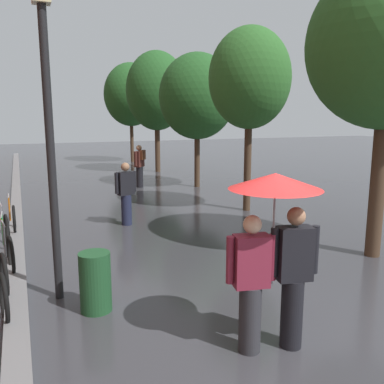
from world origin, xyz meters
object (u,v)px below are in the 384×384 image
object	(u,v)px
pedestrian_walking_far	(126,193)
street_tree_2	(197,97)
street_tree_4	(131,95)
litter_bin	(95,282)
street_tree_1	(250,79)
couple_under_umbrella	(274,238)
street_tree_3	(157,91)
street_lamp_post	(49,122)
pedestrian_walking_midground	(140,165)

from	to	relation	value
pedestrian_walking_far	street_tree_2	bearing A→B (deg)	49.07
street_tree_4	litter_bin	bearing A→B (deg)	-106.25
street_tree_2	street_tree_4	world-z (taller)	street_tree_4
street_tree_1	couple_under_umbrella	size ratio (longest dim) A/B	2.44
street_tree_3	street_lamp_post	distance (m)	14.27
couple_under_umbrella	litter_bin	size ratio (longest dim) A/B	2.46
litter_bin	pedestrian_walking_far	world-z (taller)	pedestrian_walking_far
street_tree_2	pedestrian_walking_midground	distance (m)	3.36
street_tree_3	pedestrian_walking_midground	bearing A→B (deg)	-116.85
couple_under_umbrella	pedestrian_walking_far	size ratio (longest dim) A/B	1.33
street_tree_3	litter_bin	bearing A→B (deg)	-111.56
street_tree_2	street_tree_3	xyz separation A→B (m)	(-0.04, 4.73, 0.44)
street_tree_3	pedestrian_walking_far	bearing A→B (deg)	-112.66
street_tree_2	couple_under_umbrella	world-z (taller)	street_tree_2
street_tree_3	couple_under_umbrella	xyz separation A→B (m)	(-3.65, -15.37, -2.49)
street_tree_4	pedestrian_walking_far	bearing A→B (deg)	-105.29
pedestrian_walking_midground	litter_bin	bearing A→B (deg)	-109.23
street_tree_2	pedestrian_walking_far	bearing A→B (deg)	-130.93
pedestrian_walking_far	couple_under_umbrella	bearing A→B (deg)	-88.18
street_tree_2	street_lamp_post	world-z (taller)	street_tree_2
street_tree_4	couple_under_umbrella	distance (m)	20.58
street_tree_4	pedestrian_walking_midground	distance (m)	9.46
couple_under_umbrella	street_lamp_post	size ratio (longest dim) A/B	0.46
street_tree_3	litter_bin	xyz separation A→B (m)	(-5.38, -13.61, -3.42)
street_tree_4	pedestrian_walking_midground	bearing A→B (deg)	-102.86
street_tree_1	couple_under_umbrella	xyz separation A→B (m)	(-3.41, -6.40, -2.35)
pedestrian_walking_midground	pedestrian_walking_far	distance (m)	5.51
street_lamp_post	street_tree_4	bearing A→B (deg)	71.90
street_tree_4	pedestrian_walking_far	world-z (taller)	street_tree_4
street_tree_4	street_tree_2	bearing A→B (deg)	-89.55
street_tree_2	pedestrian_walking_far	size ratio (longest dim) A/B	3.18
street_tree_4	couple_under_umbrella	world-z (taller)	street_tree_4
street_tree_1	street_tree_3	xyz separation A→B (m)	(0.24, 8.97, 0.14)
street_tree_1	street_tree_3	distance (m)	8.98
street_tree_1	litter_bin	bearing A→B (deg)	-137.95
couple_under_umbrella	pedestrian_walking_midground	size ratio (longest dim) A/B	1.30
pedestrian_walking_far	litter_bin	bearing A→B (deg)	-109.21
street_tree_1	street_tree_2	xyz separation A→B (m)	(0.28, 4.24, -0.30)
street_tree_2	street_lamp_post	size ratio (longest dim) A/B	1.11
street_tree_3	couple_under_umbrella	world-z (taller)	street_tree_3
pedestrian_walking_midground	pedestrian_walking_far	bearing A→B (deg)	-109.25
street_tree_4	street_lamp_post	size ratio (longest dim) A/B	1.27
pedestrian_walking_far	street_lamp_post	bearing A→B (deg)	-117.69
street_tree_2	couple_under_umbrella	size ratio (longest dim) A/B	2.39
couple_under_umbrella	street_tree_2	bearing A→B (deg)	70.88
couple_under_umbrella	pedestrian_walking_midground	bearing A→B (deg)	81.88
street_tree_3	pedestrian_walking_far	size ratio (longest dim) A/B	3.63
street_tree_1	pedestrian_walking_far	xyz separation A→B (m)	(-3.61, -0.23, -2.90)
street_lamp_post	litter_bin	world-z (taller)	street_lamp_post
street_tree_4	litter_bin	world-z (taller)	street_tree_4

